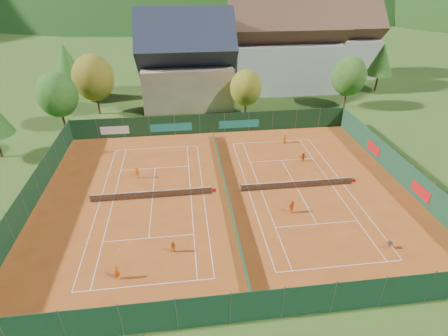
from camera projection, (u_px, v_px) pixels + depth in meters
ground at (226, 193)px, 38.30m from camera, size 600.00×600.00×0.00m
clay_pad at (226, 193)px, 38.29m from camera, size 40.00×32.00×0.01m
court_markings_left at (152, 198)px, 37.43m from camera, size 11.03×23.83×0.00m
court_markings_right at (297, 188)px, 39.15m from camera, size 11.03×23.83×0.00m
tennis_net_left at (153, 194)px, 37.19m from camera, size 13.30×0.10×1.02m
tennis_net_right at (299, 184)px, 38.92m from camera, size 13.30×0.10×1.02m
court_divider at (226, 189)px, 38.04m from camera, size 0.03×28.80×1.00m
fence_north at (209, 124)px, 51.21m from camera, size 40.00×0.10×3.00m
fence_south at (257, 306)px, 23.83m from camera, size 40.00×0.04×3.00m
fence_west at (31, 194)px, 35.39m from camera, size 0.04×32.00×3.00m
fence_east at (400, 169)px, 39.74m from camera, size 0.09×32.00×3.00m
chalet at (187, 65)px, 60.33m from camera, size 16.20×12.00×16.00m
hotel_block_a at (284, 50)px, 67.14m from camera, size 21.60×11.00×17.25m
hotel_block_b at (337, 45)px, 75.88m from camera, size 17.28×10.00×15.50m
tree_west_front at (57, 95)px, 50.34m from camera, size 5.72×5.72×8.69m
tree_west_mid at (93, 78)px, 55.57m from camera, size 6.44×6.44×9.78m
tree_west_back at (66, 63)px, 61.44m from camera, size 5.60×5.60×10.00m
tree_center at (246, 88)px, 55.41m from camera, size 5.01×5.01×7.60m
tree_east_front at (349, 76)px, 58.72m from camera, size 5.72×5.72×8.69m
tree_east_mid at (382, 59)px, 66.31m from camera, size 5.04×5.04×9.00m
tree_east_back at (326, 48)px, 71.96m from camera, size 7.15×7.15×10.86m
mountain_backdrop at (223, 59)px, 261.40m from camera, size 820.00×530.00×242.00m
ball_hopper at (390, 244)px, 30.52m from camera, size 0.34×0.34×0.80m
loose_ball_0 at (120, 249)px, 30.72m from camera, size 0.07×0.07×0.07m
loose_ball_1 at (265, 243)px, 31.30m from camera, size 0.07×0.07×0.07m
loose_ball_2 at (216, 183)px, 39.89m from camera, size 0.07×0.07×0.07m
player_left_near at (117, 272)px, 27.48m from camera, size 0.62×0.57×1.42m
player_left_mid at (173, 247)px, 30.05m from camera, size 0.70×0.61×1.22m
player_left_far at (137, 173)px, 40.59m from camera, size 0.96×0.57×1.47m
player_right_near at (292, 207)px, 34.86m from camera, size 0.93×0.78×1.49m
player_right_far_a at (285, 139)px, 48.67m from camera, size 0.76×0.61×1.34m
player_right_far_b at (303, 157)px, 44.07m from camera, size 1.16×0.42×1.23m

